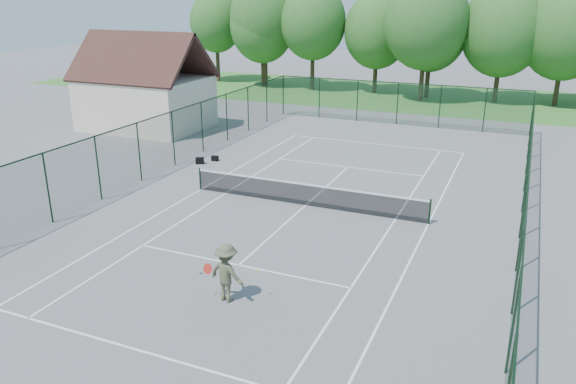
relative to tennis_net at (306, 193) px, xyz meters
name	(u,v)px	position (x,y,z in m)	size (l,w,h in m)	color
ground	(305,205)	(0.00, 0.00, -0.58)	(140.00, 140.00, 0.00)	slate
grass_far	(426,97)	(0.00, 30.00, -0.57)	(80.00, 16.00, 0.01)	#3E7F30
court_lines	(305,205)	(0.00, 0.00, -0.57)	(11.05, 23.85, 0.01)	white
tennis_net	(306,193)	(0.00, 0.00, 0.00)	(11.08, 0.08, 1.10)	black
fence_enclosure	(306,173)	(0.00, 0.00, 0.98)	(18.05, 36.05, 3.02)	#1B3C26
utility_building	(144,83)	(-16.00, 10.00, 2.54)	(8.60, 6.27, 6.63)	#F1E4C7
tree_line_far	(432,29)	(0.00, 30.00, 5.42)	(39.40, 6.40, 9.70)	#3A2D1A
sports_bag_a	(200,161)	(-7.85, 3.74, -0.40)	(0.45, 0.27, 0.36)	black
sports_bag_b	(215,158)	(-7.36, 4.57, -0.43)	(0.38, 0.23, 0.29)	black
tennis_player	(227,273)	(0.80, -8.63, 0.37)	(1.73, 0.92, 1.89)	#52553B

